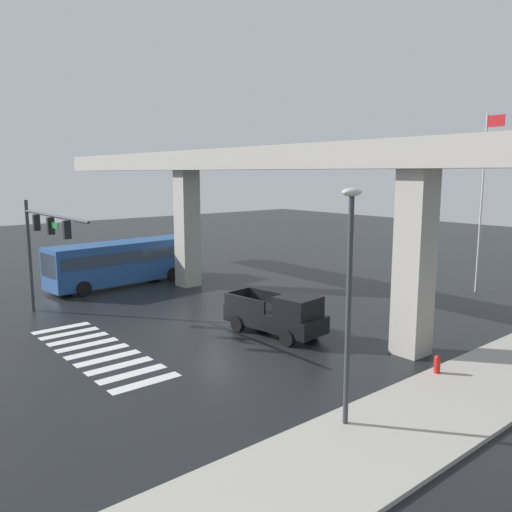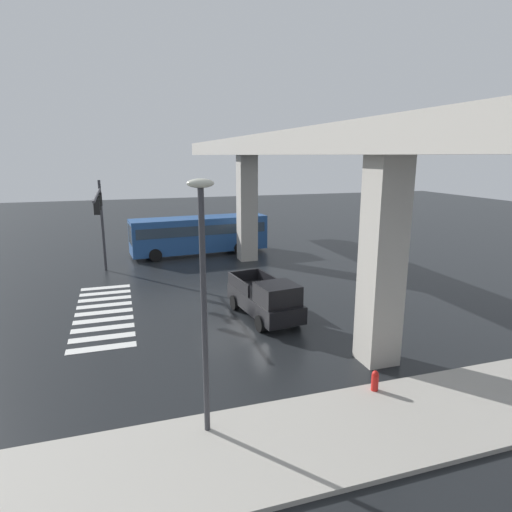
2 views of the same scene
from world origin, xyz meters
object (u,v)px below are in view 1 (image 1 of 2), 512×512
Objects in this scene: traffic_signal_mast at (44,235)px; flagpole at (484,192)px; pickup_truck at (279,315)px; street_lamp_near_corner at (349,281)px; fire_hydrant at (437,366)px; city_bus at (126,260)px.

flagpole reaches higher than traffic_signal_mast.
pickup_truck is 0.73× the size of street_lamp_near_corner.
fire_hydrant is 17.03m from flagpole.
street_lamp_near_corner is at bearing -72.52° from flagpole.
traffic_signal_mast is (5.80, -7.16, 2.83)m from city_bus.
traffic_signal_mast is at bearing -152.38° from fire_hydrant.
city_bus is (-15.17, -0.48, 0.73)m from pickup_truck.
street_lamp_near_corner is 0.64× the size of flagpole.
street_lamp_near_corner is (7.97, -4.52, 3.57)m from pickup_truck.
street_lamp_near_corner reaches higher than pickup_truck.
fire_hydrant is (22.74, 1.70, -1.29)m from city_bus.
traffic_signal_mast is 17.61m from street_lamp_near_corner.
pickup_truck is 12.61m from traffic_signal_mast.
city_bus reaches higher than fire_hydrant.
city_bus is 23.90m from flagpole.
traffic_signal_mast is 19.55m from fire_hydrant.
fire_hydrant is at bearing -67.68° from flagpole.
flagpole is at bearing 84.56° from pickup_truck.
traffic_signal_mast is at bearing -140.80° from pickup_truck.
street_lamp_near_corner is at bearing 10.20° from traffic_signal_mast.
flagpole is (-6.05, 14.73, 6.03)m from fire_hydrant.
street_lamp_near_corner is 8.52× the size of fire_hydrant.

